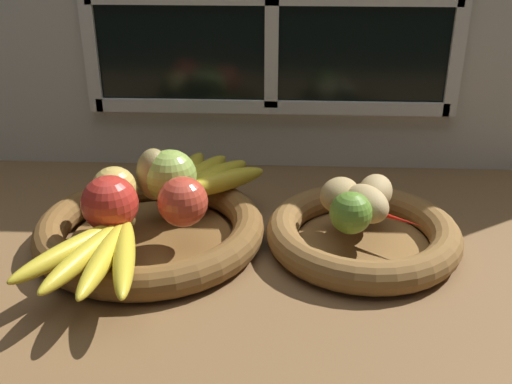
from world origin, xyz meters
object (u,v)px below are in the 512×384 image
fruit_bowl_left (151,230)px  chili_pepper (374,212)px  banana_bunch_back (204,177)px  potato_oblong (340,195)px  apple_golden_left (115,189)px  potato_back (375,192)px  lime_near (351,213)px  banana_bunch_front (98,253)px  apple_red_front (110,203)px  potato_large (366,204)px  fruit_bowl_right (363,235)px  pear_brown (154,174)px  apple_green_back (170,176)px  apple_red_right (183,202)px

fruit_bowl_left → chili_pepper: (32.31, 0.75, 3.35)cm
fruit_bowl_left → banana_bunch_back: bearing=56.2°
potato_oblong → apple_golden_left: bearing=-178.3°
potato_back → lime_near: 8.98cm
banana_bunch_front → chili_pepper: (36.02, 13.70, -0.47)cm
apple_red_front → potato_large: (35.15, 4.30, -1.34)cm
potato_back → lime_near: lime_near is taller
fruit_bowl_right → banana_bunch_back: (-24.21, 10.02, 4.06)cm
pear_brown → potato_large: bearing=-9.7°
pear_brown → potato_oblong: 27.74cm
apple_red_front → potato_back: bearing=12.9°
apple_green_back → banana_bunch_back: bearing=49.1°
fruit_bowl_right → potato_large: potato_large is taller
fruit_bowl_right → potato_large: size_ratio=3.53×
fruit_bowl_left → banana_bunch_back: (6.71, 10.02, 4.07)cm
apple_red_front → potato_large: size_ratio=0.98×
apple_golden_left → potato_large: size_ratio=0.84×
pear_brown → banana_bunch_front: bearing=-101.3°
pear_brown → lime_near: 29.93cm
apple_red_right → apple_green_back: bearing=111.9°
fruit_bowl_right → potato_back: size_ratio=3.89×
apple_red_front → banana_bunch_front: (0.52, -8.65, -2.54)cm
fruit_bowl_right → apple_green_back: bearing=170.0°
apple_red_front → chili_pepper: apple_red_front is taller
fruit_bowl_left → potato_oblong: 28.08cm
lime_near → apple_golden_left: bearing=171.0°
apple_green_back → apple_golden_left: bearing=-156.0°
apple_red_front → chili_pepper: 37.01cm
apple_red_right → apple_golden_left: bearing=158.5°
potato_large → potato_back: 4.58cm
apple_red_right → potato_large: size_ratio=0.89×
banana_bunch_back → chili_pepper: bearing=-19.9°
apple_red_front → potato_back: size_ratio=1.08×
pear_brown → potato_back: size_ratio=1.13×
apple_red_right → potato_large: bearing=5.7°
pear_brown → banana_bunch_back: size_ratio=0.46×
banana_bunch_front → potato_large: bearing=20.5°
apple_red_front → banana_bunch_back: bearing=52.6°
apple_red_right → potato_large: apple_red_right is taller
apple_green_back → pear_brown: pear_brown is taller
apple_golden_left → apple_red_front: bearing=-80.8°
potato_oblong → lime_near: 6.41cm
lime_near → apple_red_right: bearing=177.2°
apple_red_front → potato_oblong: (31.74, 6.95, -1.33)cm
apple_golden_left → chili_pepper: 37.59cm
fruit_bowl_right → lime_near: bearing=-123.7°
potato_oblong → fruit_bowl_right: bearing=-37.9°
fruit_bowl_left → chili_pepper: 32.49cm
banana_bunch_back → fruit_bowl_right: bearing=-22.5°
potato_oblong → fruit_bowl_left: bearing=-174.5°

